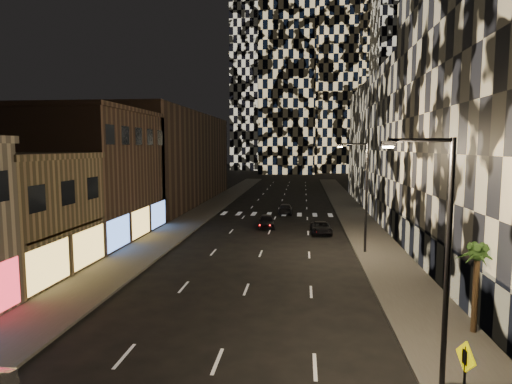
% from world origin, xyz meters
% --- Properties ---
extents(sidewalk_left, '(4.00, 120.00, 0.15)m').
position_xyz_m(sidewalk_left, '(-10.00, 50.00, 0.07)').
color(sidewalk_left, '#47443F').
rests_on(sidewalk_left, ground).
extents(sidewalk_right, '(4.00, 120.00, 0.15)m').
position_xyz_m(sidewalk_right, '(10.00, 50.00, 0.07)').
color(sidewalk_right, '#47443F').
rests_on(sidewalk_right, ground).
extents(curb_left, '(0.20, 120.00, 0.15)m').
position_xyz_m(curb_left, '(-7.90, 50.00, 0.07)').
color(curb_left, '#4C4C47').
rests_on(curb_left, ground).
extents(curb_right, '(0.20, 120.00, 0.15)m').
position_xyz_m(curb_right, '(7.90, 50.00, 0.07)').
color(curb_right, '#4C4C47').
rests_on(curb_right, ground).
extents(retail_tan, '(10.00, 10.00, 8.00)m').
position_xyz_m(retail_tan, '(-17.00, 21.00, 4.00)').
color(retail_tan, olive).
rests_on(retail_tan, ground).
extents(retail_brown, '(10.00, 15.00, 12.00)m').
position_xyz_m(retail_brown, '(-17.00, 33.50, 6.00)').
color(retail_brown, '#4F392D').
rests_on(retail_brown, ground).
extents(retail_filler_left, '(10.00, 40.00, 14.00)m').
position_xyz_m(retail_filler_left, '(-17.00, 60.00, 7.00)').
color(retail_filler_left, '#4F392D').
rests_on(retail_filler_left, ground).
extents(midrise_base, '(0.60, 25.00, 3.00)m').
position_xyz_m(midrise_base, '(12.30, 24.50, 1.50)').
color(midrise_base, '#383838').
rests_on(midrise_base, ground).
extents(midrise_filler_right, '(16.00, 40.00, 18.00)m').
position_xyz_m(midrise_filler_right, '(20.00, 57.00, 9.00)').
color(midrise_filler_right, '#232326').
rests_on(midrise_filler_right, ground).
extents(tower_right_mid, '(20.00, 20.00, 100.00)m').
position_xyz_m(tower_right_mid, '(35.00, 135.00, 50.00)').
color(tower_right_mid, black).
rests_on(tower_right_mid, ground).
extents(tower_left_back, '(24.00, 24.00, 120.00)m').
position_xyz_m(tower_left_back, '(-12.00, 165.00, 60.00)').
color(tower_left_back, black).
rests_on(tower_left_back, ground).
extents(tower_center_low, '(18.00, 18.00, 95.00)m').
position_xyz_m(tower_center_low, '(-2.00, 140.00, 47.50)').
color(tower_center_low, black).
rests_on(tower_center_low, ground).
extents(streetlight_near, '(2.55, 0.25, 9.00)m').
position_xyz_m(streetlight_near, '(8.35, 10.00, 5.35)').
color(streetlight_near, black).
rests_on(streetlight_near, sidewalk_right).
extents(streetlight_far, '(2.55, 0.25, 9.00)m').
position_xyz_m(streetlight_far, '(8.35, 30.00, 5.35)').
color(streetlight_far, black).
rests_on(streetlight_far, sidewalk_right).
extents(car_dark_midlane, '(2.13, 4.39, 1.44)m').
position_xyz_m(car_dark_midlane, '(-0.50, 40.48, 0.72)').
color(car_dark_midlane, black).
rests_on(car_dark_midlane, ground).
extents(car_dark_oncoming, '(1.95, 4.63, 1.33)m').
position_xyz_m(car_dark_oncoming, '(1.15, 50.50, 0.67)').
color(car_dark_oncoming, black).
rests_on(car_dark_oncoming, ground).
extents(car_dark_rightlane, '(2.18, 4.43, 1.21)m').
position_xyz_m(car_dark_rightlane, '(5.32, 37.77, 0.60)').
color(car_dark_rightlane, black).
rests_on(car_dark_rightlane, ground).
extents(ped_sign, '(0.25, 0.97, 2.95)m').
position_xyz_m(ped_sign, '(8.30, 7.16, 2.18)').
color(ped_sign, black).
rests_on(ped_sign, sidewalk_right).
extents(palm_tree, '(2.17, 2.13, 4.25)m').
position_xyz_m(palm_tree, '(11.50, 14.81, 3.65)').
color(palm_tree, '#47331E').
rests_on(palm_tree, sidewalk_right).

